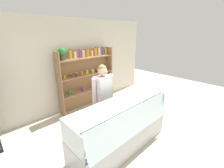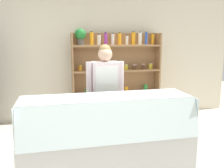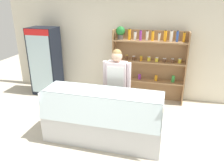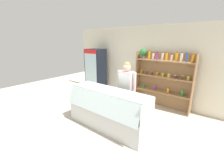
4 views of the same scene
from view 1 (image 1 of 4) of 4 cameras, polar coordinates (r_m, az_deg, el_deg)
name	(u,v)px [view 1 (image 1 of 4)]	position (r m, az deg, el deg)	size (l,w,h in m)	color
ground_plane	(118,146)	(3.47, 2.37, -22.50)	(12.00, 12.00, 0.00)	beige
back_wall	(61,67)	(4.60, -18.70, 6.17)	(6.80, 0.10, 2.70)	silver
shelving_unit	(85,74)	(4.72, -10.16, 3.76)	(1.86, 0.29, 1.92)	#9E754C
deli_display_case	(121,134)	(3.27, 3.33, -18.41)	(2.20, 0.77, 1.01)	silver
shop_clerk	(103,94)	(3.43, -3.40, -3.77)	(0.59, 0.25, 1.65)	#2D2D38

